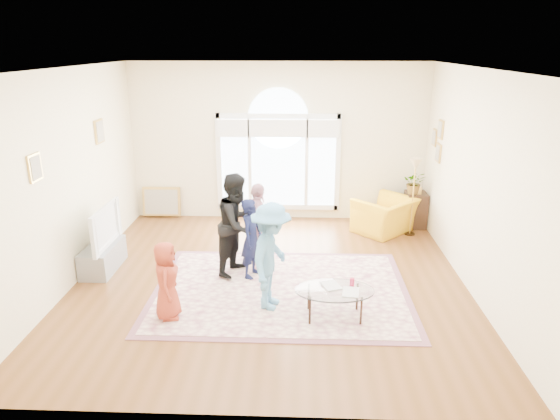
{
  "coord_description": "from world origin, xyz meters",
  "views": [
    {
      "loc": [
        0.43,
        -7.04,
        3.52
      ],
      "look_at": [
        0.14,
        0.3,
        1.06
      ],
      "focal_mm": 32.0,
      "sensor_mm": 36.0,
      "label": 1
    }
  ],
  "objects_px": {
    "area_rug": "(281,290)",
    "tv_console": "(103,257)",
    "coffee_table": "(335,291)",
    "television": "(100,226)",
    "armchair": "(385,215)"
  },
  "relations": [
    {
      "from": "area_rug",
      "to": "tv_console",
      "type": "height_order",
      "value": "tv_console"
    },
    {
      "from": "tv_console",
      "to": "coffee_table",
      "type": "xyz_separation_m",
      "value": [
        3.68,
        -1.38,
        0.19
      ]
    },
    {
      "from": "area_rug",
      "to": "television",
      "type": "relative_size",
      "value": 3.15
    },
    {
      "from": "area_rug",
      "to": "coffee_table",
      "type": "bearing_deg",
      "value": -44.98
    },
    {
      "from": "area_rug",
      "to": "armchair",
      "type": "distance_m",
      "value": 3.2
    },
    {
      "from": "area_rug",
      "to": "coffee_table",
      "type": "distance_m",
      "value": 1.12
    },
    {
      "from": "television",
      "to": "coffee_table",
      "type": "bearing_deg",
      "value": -20.64
    },
    {
      "from": "armchair",
      "to": "television",
      "type": "bearing_deg",
      "value": -22.9
    },
    {
      "from": "television",
      "to": "armchair",
      "type": "relative_size",
      "value": 1.08
    },
    {
      "from": "television",
      "to": "coffee_table",
      "type": "distance_m",
      "value": 3.94
    },
    {
      "from": "tv_console",
      "to": "television",
      "type": "height_order",
      "value": "television"
    },
    {
      "from": "tv_console",
      "to": "armchair",
      "type": "distance_m",
      "value": 5.22
    },
    {
      "from": "armchair",
      "to": "coffee_table",
      "type": "bearing_deg",
      "value": 25.89
    },
    {
      "from": "coffee_table",
      "to": "armchair",
      "type": "xyz_separation_m",
      "value": [
        1.18,
        3.28,
        -0.06
      ]
    },
    {
      "from": "coffee_table",
      "to": "armchair",
      "type": "height_order",
      "value": "armchair"
    }
  ]
}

